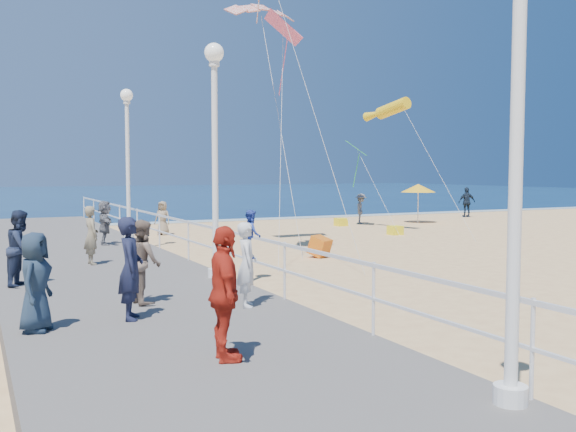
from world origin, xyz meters
name	(u,v)px	position (x,y,z in m)	size (l,w,h in m)	color
ground	(405,277)	(0.00, 0.00, 0.00)	(160.00, 160.00, 0.00)	#EBBD7B
ocean	(69,195)	(0.00, 65.00, 0.01)	(160.00, 90.00, 0.05)	#0D2A50
surf_line	(180,222)	(0.00, 20.50, 0.03)	(160.00, 1.20, 0.04)	white
boardwalk	(122,294)	(-7.50, 0.00, 0.20)	(5.00, 44.00, 0.40)	slate
railing	(228,240)	(-5.05, 0.00, 1.25)	(0.05, 42.00, 0.55)	white
lamp_post_near	(518,90)	(-5.35, -9.00, 3.66)	(0.44, 0.44, 5.32)	white
lamp_post_mid	(215,135)	(-5.35, 0.00, 3.66)	(0.44, 0.44, 5.32)	white
lamp_post_far	(128,148)	(-5.35, 9.00, 3.66)	(0.44, 0.44, 5.32)	white
woman_holding_toddler	(247,265)	(-5.95, -3.29, 1.17)	(0.56, 0.37, 1.53)	silver
toddler_held	(251,234)	(-5.80, -3.14, 1.70)	(0.43, 0.34, 0.89)	#2E46AF
spectator_0	(131,268)	(-8.04, -3.36, 1.25)	(0.62, 0.41, 1.70)	#161A31
spectator_1	(143,261)	(-7.55, -2.15, 1.18)	(0.75, 0.59, 1.55)	#7C6656
spectator_3	(225,294)	(-7.48, -6.22, 1.27)	(1.02, 0.43, 1.75)	#B42516
spectator_4	(35,282)	(-9.52, -3.52, 1.16)	(0.74, 0.48, 1.52)	#1B2B3D
spectator_5	(105,223)	(-6.40, 7.83, 1.13)	(1.36, 0.43, 1.47)	slate
spectator_6	(91,235)	(-7.57, 3.36, 1.17)	(0.56, 0.37, 1.54)	#817459
spectator_7	(21,248)	(-9.43, 0.83, 1.21)	(0.79, 0.61, 1.62)	#1B243C
beach_walker_a	(361,209)	(8.54, 15.37, 0.81)	(1.05, 0.61, 1.63)	#5D5E62
beach_walker_b	(467,202)	(17.12, 16.66, 0.93)	(1.09, 0.45, 1.86)	#182435
beach_walker_c	(163,218)	(-2.73, 14.11, 0.75)	(0.74, 0.48, 1.51)	gray
box_kite	(320,248)	(-0.11, 4.46, 0.30)	(0.55, 0.55, 0.60)	red
beach_umbrella	(418,188)	(11.60, 14.39, 1.91)	(1.90, 1.90, 2.14)	white
beach_chair_left	(395,230)	(6.61, 9.58, 0.20)	(0.55, 0.55, 0.40)	yellow
beach_chair_right	(341,222)	(6.83, 14.63, 0.20)	(0.55, 0.55, 0.40)	yellow
kite_parafoil	(261,7)	(-0.53, 8.20, 8.87)	(2.60, 0.90, 0.30)	red
kite_windsock	(393,108)	(7.13, 10.56, 5.72)	(0.56, 0.56, 2.93)	yellow
kite_diamond_pink	(283,28)	(-0.81, 5.76, 7.62)	(1.42, 1.42, 0.02)	#FF5D7F
kite_diamond_green	(356,148)	(7.23, 13.83, 4.00)	(1.27, 1.27, 0.02)	green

